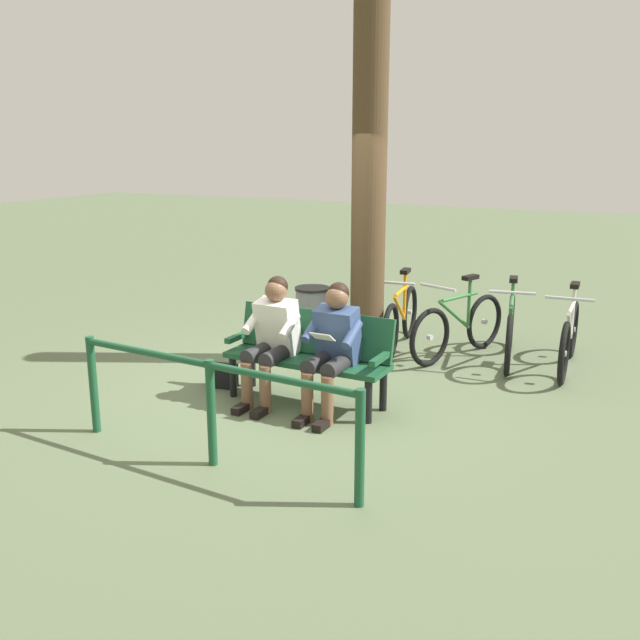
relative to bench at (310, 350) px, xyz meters
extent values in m
plane|color=#566647|center=(0.23, -0.01, -0.51)|extent=(40.00, 40.00, 0.00)
cube|color=#194C2D|center=(0.00, 0.08, -0.08)|extent=(1.61, 0.49, 0.05)
cube|color=#194C2D|center=(0.00, -0.11, 0.15)|extent=(1.60, 0.18, 0.42)
cube|color=#194C2D|center=(-0.76, 0.10, 0.05)|extent=(0.07, 0.40, 0.05)
cube|color=#194C2D|center=(0.76, 0.06, 0.05)|extent=(0.07, 0.40, 0.05)
cylinder|color=black|center=(-0.71, 0.27, -0.31)|extent=(0.07, 0.07, 0.40)
cylinder|color=black|center=(0.73, 0.23, -0.31)|extent=(0.07, 0.07, 0.40)
cylinder|color=black|center=(-0.72, -0.07, -0.31)|extent=(0.07, 0.07, 0.40)
cylinder|color=black|center=(0.72, -0.11, -0.31)|extent=(0.07, 0.07, 0.40)
cube|color=#334772|center=(-0.32, 0.07, 0.20)|extent=(0.39, 0.32, 0.55)
sphere|color=brown|center=(-0.32, 0.09, 0.56)|extent=(0.21, 0.21, 0.21)
sphere|color=black|center=(-0.32, 0.06, 0.59)|extent=(0.20, 0.20, 0.20)
cylinder|color=#262628|center=(-0.41, 0.27, -0.02)|extent=(0.16, 0.40, 0.15)
cylinder|color=brown|center=(-0.41, 0.47, -0.28)|extent=(0.11, 0.11, 0.45)
cube|color=black|center=(-0.40, 0.57, -0.47)|extent=(0.10, 0.22, 0.07)
cylinder|color=#334772|center=(-0.51, 0.20, 0.27)|extent=(0.10, 0.31, 0.23)
cylinder|color=#262628|center=(-0.21, 0.27, -0.02)|extent=(0.16, 0.40, 0.15)
cylinder|color=brown|center=(-0.21, 0.47, -0.28)|extent=(0.11, 0.11, 0.45)
cube|color=black|center=(-0.20, 0.57, -0.47)|extent=(0.10, 0.22, 0.07)
cylinder|color=#334772|center=(-0.12, 0.18, 0.27)|extent=(0.10, 0.31, 0.23)
cube|color=silver|center=(-0.31, 0.37, 0.26)|extent=(0.20, 0.13, 0.09)
cube|color=white|center=(0.32, 0.05, 0.20)|extent=(0.39, 0.32, 0.55)
sphere|color=brown|center=(0.32, 0.07, 0.56)|extent=(0.21, 0.21, 0.21)
sphere|color=black|center=(0.32, 0.04, 0.59)|extent=(0.20, 0.20, 0.20)
cylinder|color=#262628|center=(0.23, 0.25, -0.02)|extent=(0.16, 0.40, 0.15)
cylinder|color=brown|center=(0.23, 0.45, -0.28)|extent=(0.11, 0.11, 0.45)
cube|color=black|center=(0.24, 0.55, -0.47)|extent=(0.10, 0.22, 0.07)
cylinder|color=white|center=(0.12, 0.18, 0.27)|extent=(0.10, 0.31, 0.23)
cylinder|color=#262628|center=(0.43, 0.25, -0.02)|extent=(0.16, 0.40, 0.15)
cylinder|color=brown|center=(0.43, 0.45, -0.28)|extent=(0.11, 0.11, 0.45)
cube|color=black|center=(0.44, 0.55, -0.47)|extent=(0.10, 0.22, 0.07)
cylinder|color=white|center=(0.52, 0.17, 0.27)|extent=(0.10, 0.31, 0.23)
cube|color=black|center=(0.98, 0.05, -0.39)|extent=(0.32, 0.19, 0.24)
cylinder|color=#4C3823|center=(0.01, -1.44, 1.41)|extent=(0.38, 0.38, 3.84)
cylinder|color=slate|center=(0.58, -1.21, -0.10)|extent=(0.38, 0.38, 0.80)
cylinder|color=black|center=(0.58, -1.21, 0.31)|extent=(0.40, 0.40, 0.03)
torus|color=black|center=(-2.11, -1.55, -0.18)|extent=(0.08, 0.66, 0.66)
cylinder|color=silver|center=(-2.11, -1.55, -0.18)|extent=(0.05, 0.06, 0.06)
torus|color=black|center=(-2.08, -2.57, -0.18)|extent=(0.08, 0.66, 0.66)
cylinder|color=silver|center=(-2.08, -2.57, -0.18)|extent=(0.05, 0.06, 0.06)
cylinder|color=silver|center=(-2.10, -2.06, 0.20)|extent=(0.06, 0.63, 0.04)
cylinder|color=silver|center=(-2.10, -1.98, 0.00)|extent=(0.06, 0.60, 0.43)
cylinder|color=silver|center=(-2.09, -2.24, 0.12)|extent=(0.04, 0.04, 0.55)
cube|color=black|center=(-2.09, -2.24, 0.40)|extent=(0.10, 0.22, 0.05)
cylinder|color=#B2B2B7|center=(-2.11, -1.65, 0.37)|extent=(0.48, 0.05, 0.03)
torus|color=black|center=(-1.55, -1.59, -0.18)|extent=(0.17, 0.66, 0.66)
cylinder|color=silver|center=(-1.55, -1.59, -0.18)|extent=(0.06, 0.07, 0.06)
torus|color=black|center=(-1.37, -2.60, -0.18)|extent=(0.17, 0.66, 0.66)
cylinder|color=silver|center=(-1.37, -2.60, -0.18)|extent=(0.06, 0.07, 0.06)
cylinder|color=#337238|center=(-1.46, -2.10, 0.20)|extent=(0.15, 0.63, 0.04)
cylinder|color=#337238|center=(-1.47, -2.02, 0.00)|extent=(0.14, 0.59, 0.43)
cylinder|color=#337238|center=(-1.43, -2.28, 0.12)|extent=(0.04, 0.04, 0.55)
cube|color=black|center=(-1.43, -2.28, 0.40)|extent=(0.13, 0.23, 0.05)
cylinder|color=#B2B2B7|center=(-1.53, -1.70, 0.37)|extent=(0.48, 0.12, 0.03)
torus|color=black|center=(-0.70, -1.53, -0.18)|extent=(0.30, 0.64, 0.66)
cylinder|color=silver|center=(-0.70, -1.53, -0.18)|extent=(0.07, 0.07, 0.06)
torus|color=black|center=(-1.08, -2.48, -0.18)|extent=(0.30, 0.64, 0.66)
cylinder|color=silver|center=(-1.08, -2.48, -0.18)|extent=(0.07, 0.07, 0.06)
cylinder|color=#337238|center=(-0.89, -2.00, 0.20)|extent=(0.27, 0.60, 0.04)
cylinder|color=#337238|center=(-0.86, -1.93, 0.00)|extent=(0.26, 0.57, 0.43)
cylinder|color=#337238|center=(-0.96, -2.17, 0.12)|extent=(0.04, 0.04, 0.55)
cube|color=black|center=(-0.96, -2.17, 0.40)|extent=(0.16, 0.24, 0.05)
cylinder|color=#B2B2B7|center=(-0.74, -1.62, 0.37)|extent=(0.46, 0.21, 0.03)
torus|color=black|center=(-0.24, -1.54, -0.18)|extent=(0.14, 0.66, 0.66)
cylinder|color=silver|center=(-0.24, -1.54, -0.18)|extent=(0.06, 0.07, 0.06)
torus|color=black|center=(-0.12, -2.55, -0.18)|extent=(0.14, 0.66, 0.66)
cylinder|color=silver|center=(-0.12, -2.55, -0.18)|extent=(0.06, 0.07, 0.06)
cylinder|color=orange|center=(-0.18, -2.04, 0.20)|extent=(0.11, 0.63, 0.04)
cylinder|color=orange|center=(-0.19, -1.96, 0.00)|extent=(0.11, 0.60, 0.43)
cylinder|color=orange|center=(-0.16, -2.22, 0.12)|extent=(0.04, 0.04, 0.55)
cube|color=black|center=(-0.16, -2.22, 0.40)|extent=(0.12, 0.23, 0.05)
cylinder|color=#B2B2B7|center=(-0.23, -1.64, 0.37)|extent=(0.48, 0.09, 0.03)
cylinder|color=#194C2D|center=(-1.22, 1.66, -0.08)|extent=(0.07, 0.07, 0.85)
cylinder|color=#194C2D|center=(0.05, 1.57, -0.08)|extent=(0.07, 0.07, 0.85)
cylinder|color=#194C2D|center=(1.32, 1.48, -0.08)|extent=(0.07, 0.07, 0.85)
cylinder|color=#194C2D|center=(0.05, 1.57, 0.30)|extent=(2.54, 0.24, 0.06)
camera|label=1|loc=(-2.92, 5.77, 1.96)|focal=39.99mm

